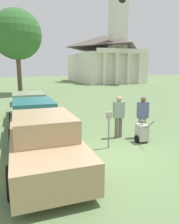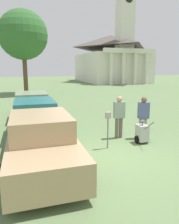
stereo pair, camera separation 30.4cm
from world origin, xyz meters
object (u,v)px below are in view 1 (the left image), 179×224
at_px(parked_car_teal, 34,119).
at_px(person_worker, 119,114).
at_px(parking_meter, 109,123).
at_px(parked_car_sage, 29,107).
at_px(church, 104,55).
at_px(person_supervisor, 143,114).
at_px(equipment_cart, 142,132).
at_px(parked_car_tan, 44,142).

height_order(parked_car_teal, person_worker, person_worker).
distance_m(parking_meter, person_worker, 1.28).
relative_size(parked_car_sage, church, 0.22).
bearing_deg(parking_meter, person_worker, 48.21).
bearing_deg(person_supervisor, equipment_cart, 71.40).
distance_m(parked_car_tan, parking_meter, 2.41).
bearing_deg(church, parked_car_sage, -120.16).
height_order(person_worker, church, church).
distance_m(parked_car_sage, person_worker, 5.41).
bearing_deg(person_supervisor, parking_meter, 34.22).
relative_size(person_worker, church, 0.07).
bearing_deg(parked_car_teal, parked_car_tan, -89.82).
height_order(parked_car_teal, church, church).
xyz_separation_m(parked_car_tan, person_supervisor, (4.06, 1.33, 0.23)).
bearing_deg(parked_car_tan, parked_car_teal, 90.18).
xyz_separation_m(person_supervisor, equipment_cart, (-0.33, -0.51, -0.55)).
height_order(parked_car_sage, church, church).
distance_m(parking_meter, church, 35.80).
bearing_deg(person_worker, person_supervisor, 163.69).
bearing_deg(parked_car_teal, person_supervisor, -22.80).
height_order(parking_meter, church, church).
bearing_deg(parked_car_tan, church, 64.69).
relative_size(parked_car_tan, parked_car_teal, 0.91).
distance_m(parking_meter, equipment_cart, 1.52).
distance_m(parked_car_tan, equipment_cart, 3.83).
height_order(parking_meter, equipment_cart, parking_meter).
relative_size(person_supervisor, equipment_cart, 1.66).
bearing_deg(equipment_cart, parked_car_tan, -165.37).
bearing_deg(parked_car_tan, person_supervisor, 18.30).
relative_size(person_worker, equipment_cart, 1.68).
bearing_deg(person_worker, parked_car_sage, -52.12).
bearing_deg(parked_car_tan, person_worker, 27.45).
bearing_deg(parked_car_teal, parking_meter, -45.62).
height_order(person_supervisor, church, church).
bearing_deg(parked_car_sage, parked_car_tan, -89.82).
height_order(person_worker, person_supervisor, person_worker).
relative_size(parked_car_sage, person_worker, 2.99).
distance_m(parked_car_sage, church, 32.09).
bearing_deg(person_supervisor, church, -96.52).
bearing_deg(person_worker, parked_car_tan, 29.39).
xyz_separation_m(person_worker, person_supervisor, (0.90, -0.30, -0.01)).
distance_m(parking_meter, person_supervisor, 1.87).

